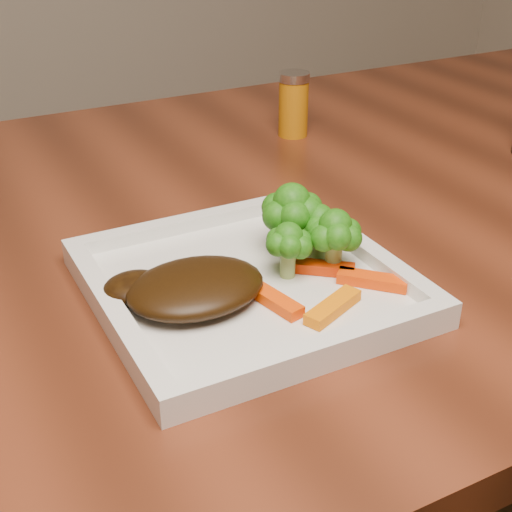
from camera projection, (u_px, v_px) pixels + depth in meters
name	position (u px, v px, depth m)	size (l,w,h in m)	color
dining_table	(351.00, 406.00, 1.08)	(1.60, 0.90, 0.75)	#612916
plate	(246.00, 288.00, 0.66)	(0.27, 0.27, 0.01)	white
steak	(196.00, 287.00, 0.62)	(0.12, 0.10, 0.03)	black
broccoli_0	(291.00, 220.00, 0.69)	(0.07, 0.07, 0.07)	#195F0F
broccoli_1	(319.00, 228.00, 0.68)	(0.05, 0.05, 0.06)	#346A11
broccoli_2	(334.00, 242.00, 0.66)	(0.06, 0.06, 0.06)	#176410
broccoli_3	(288.00, 246.00, 0.65)	(0.05, 0.05, 0.06)	#206010
carrot_0	(333.00, 307.00, 0.61)	(0.06, 0.02, 0.01)	orange
carrot_1	(373.00, 280.00, 0.65)	(0.06, 0.02, 0.01)	#E93C03
carrot_2	(275.00, 301.00, 0.62)	(0.06, 0.02, 0.01)	#F04103
carrot_3	(314.00, 236.00, 0.72)	(0.06, 0.02, 0.01)	red
carrot_5	(325.00, 268.00, 0.67)	(0.06, 0.01, 0.01)	red
spice_shaker	(293.00, 104.00, 1.02)	(0.04, 0.04, 0.09)	#B76A0A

